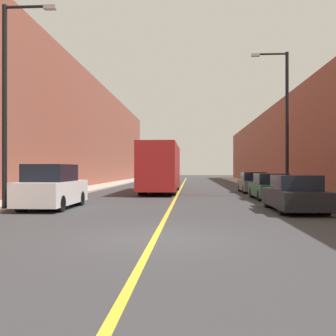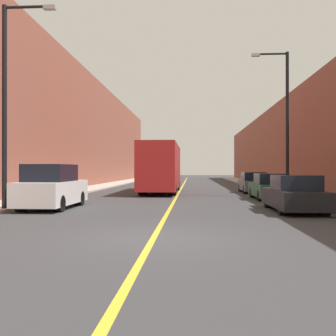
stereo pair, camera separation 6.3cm
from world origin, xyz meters
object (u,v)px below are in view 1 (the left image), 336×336
at_px(car_right_mid, 270,188).
at_px(street_lamp_left, 8,94).
at_px(parked_suv_left, 52,188).
at_px(car_right_far, 253,183).
at_px(street_lamp_right, 284,116).
at_px(bus, 161,167).
at_px(car_right_near, 295,195).

relative_size(car_right_mid, street_lamp_left, 0.55).
distance_m(parked_suv_left, car_right_far, 16.18).
distance_m(parked_suv_left, street_lamp_right, 14.55).
bearing_deg(parked_suv_left, street_lamp_right, 32.00).
bearing_deg(street_lamp_right, street_lamp_left, -147.07).
bearing_deg(bus, street_lamp_left, -112.04).
distance_m(car_right_mid, street_lamp_right, 4.77).
bearing_deg(car_right_near, car_right_mid, 87.52).
bearing_deg(bus, street_lamp_right, -29.93).
bearing_deg(street_lamp_left, bus, 67.96).
height_order(car_right_mid, street_lamp_left, street_lamp_left).
distance_m(parked_suv_left, street_lamp_left, 4.34).
xyz_separation_m(street_lamp_left, street_lamp_right, (13.25, 8.58, 0.19)).
relative_size(parked_suv_left, car_right_mid, 1.01).
relative_size(car_right_far, street_lamp_left, 0.52).
distance_m(car_right_mid, street_lamp_left, 14.54).
bearing_deg(street_lamp_left, parked_suv_left, 40.00).
relative_size(parked_suv_left, street_lamp_right, 0.53).
xyz_separation_m(parked_suv_left, street_lamp_right, (11.83, 7.39, 4.11)).
bearing_deg(car_right_mid, street_lamp_left, -149.99).
relative_size(bus, car_right_far, 2.44).
xyz_separation_m(bus, street_lamp_right, (7.93, -4.56, 3.14)).
bearing_deg(car_right_near, car_right_far, 88.75).
height_order(car_right_far, street_lamp_right, street_lamp_right).
relative_size(bus, parked_suv_left, 2.29).
bearing_deg(car_right_far, street_lamp_right, -76.19).
bearing_deg(bus, car_right_near, -62.63).
bearing_deg(car_right_near, street_lamp_right, 79.65).
height_order(car_right_near, street_lamp_right, street_lamp_right).
height_order(bus, parked_suv_left, bus).
bearing_deg(parked_suv_left, street_lamp_left, -140.00).
height_order(bus, car_right_near, bus).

